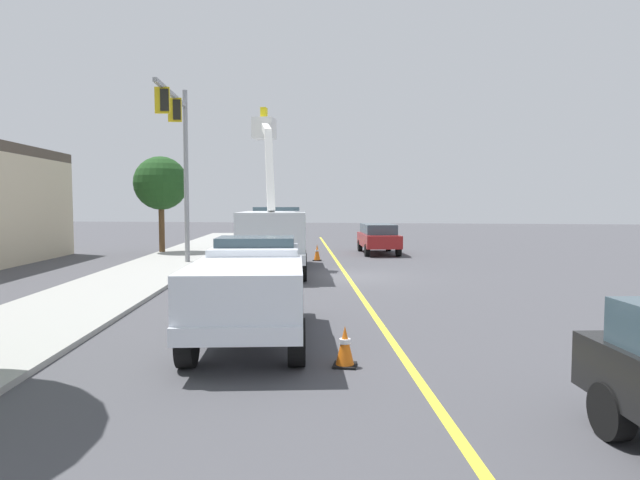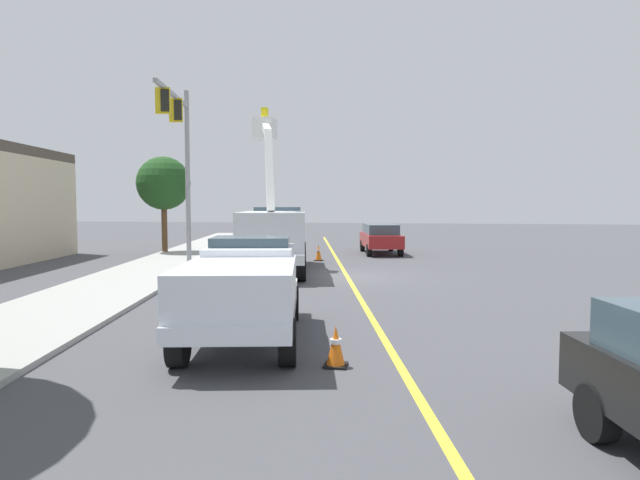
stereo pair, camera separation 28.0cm
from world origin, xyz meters
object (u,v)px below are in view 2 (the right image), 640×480
object	(u,v)px
passing_minivan	(380,237)
traffic_signal_mast	(180,143)
traffic_cone_mid_front	(319,253)
utility_bucket_truck	(275,233)
traffic_cone_leading	(336,346)
service_pickup_truck	(244,287)

from	to	relation	value
passing_minivan	traffic_signal_mast	world-z (taller)	traffic_signal_mast
traffic_signal_mast	traffic_cone_mid_front	bearing A→B (deg)	-54.55
passing_minivan	utility_bucket_truck	bearing A→B (deg)	155.78
traffic_cone_leading	traffic_signal_mast	xyz separation A→B (m)	(13.29, 8.70, 5.14)
traffic_cone_leading	passing_minivan	bearing A→B (deg)	0.98
service_pickup_truck	traffic_cone_mid_front	world-z (taller)	service_pickup_truck
traffic_signal_mast	traffic_cone_leading	bearing A→B (deg)	-146.79
traffic_signal_mast	utility_bucket_truck	bearing A→B (deg)	-96.92
passing_minivan	traffic_cone_leading	world-z (taller)	passing_minivan
service_pickup_truck	utility_bucket_truck	bearing A→B (deg)	11.14
traffic_cone_mid_front	passing_minivan	bearing A→B (deg)	-33.07
utility_bucket_truck	passing_minivan	distance (m)	9.67
utility_bucket_truck	service_pickup_truck	world-z (taller)	utility_bucket_truck
utility_bucket_truck	traffic_signal_mast	bearing A→B (deg)	83.08
passing_minivan	traffic_cone_leading	xyz separation A→B (m)	(-21.56, -0.37, -0.62)
utility_bucket_truck	traffic_cone_leading	xyz separation A→B (m)	(-12.76, -4.33, -1.26)
traffic_cone_mid_front	traffic_signal_mast	size ratio (longest dim) A/B	0.10
utility_bucket_truck	traffic_cone_leading	world-z (taller)	utility_bucket_truck
utility_bucket_truck	service_pickup_truck	xyz separation A→B (m)	(-11.26, -2.22, -0.49)
traffic_cone_leading	service_pickup_truck	bearing A→B (deg)	54.68
passing_minivan	traffic_cone_leading	distance (m)	21.57
passing_minivan	traffic_signal_mast	xyz separation A→B (m)	(-8.27, 8.33, 4.52)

